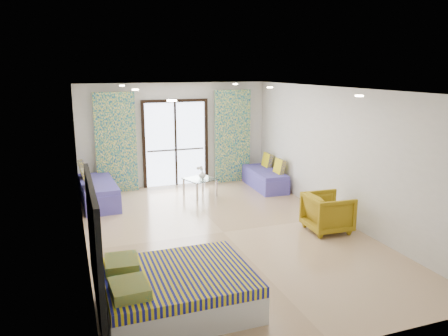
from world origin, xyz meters
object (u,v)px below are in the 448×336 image
object	(u,v)px
daybed_right	(265,178)
armchair	(328,211)
bed	(177,289)
daybed_left	(97,191)
coffee_table	(200,180)

from	to	relation	value
daybed_right	armchair	size ratio (longest dim) A/B	2.12
armchair	bed	bearing A→B (deg)	119.87
bed	daybed_left	size ratio (longest dim) A/B	0.96
daybed_left	coffee_table	xyz separation A→B (m)	(2.41, -0.18, 0.10)
bed	daybed_right	bearing A→B (deg)	54.24
bed	daybed_right	xyz separation A→B (m)	(3.59, 4.99, -0.01)
armchair	daybed_left	bearing A→B (deg)	53.50
coffee_table	daybed_right	bearing A→B (deg)	4.56
daybed_left	armchair	size ratio (longest dim) A/B	2.41
daybed_right	coffee_table	distance (m)	1.83
daybed_left	armchair	world-z (taller)	daybed_left
daybed_left	daybed_right	world-z (taller)	daybed_left
bed	daybed_right	size ratio (longest dim) A/B	1.09
daybed_right	daybed_left	bearing A→B (deg)	-178.02
daybed_right	armchair	bearing A→B (deg)	-91.21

